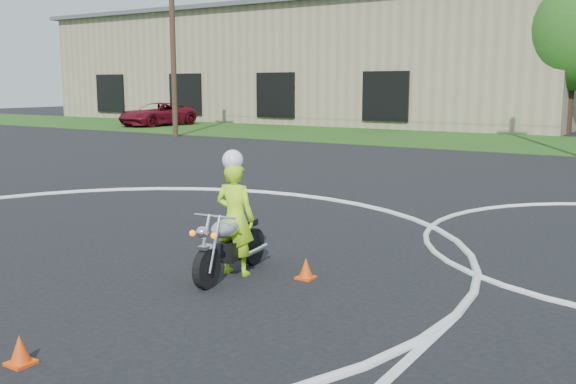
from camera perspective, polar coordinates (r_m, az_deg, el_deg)
The scene contains 7 objects.
grass_strip at distance 32.31m, azimuth 17.98°, elevation 4.29°, with size 120.00×10.00×0.02m, color #1E4714.
course_markings at distance 10.77m, azimuth -2.70°, elevation -4.95°, with size 19.05×19.05×0.12m.
primary_motorcycle at distance 9.13m, azimuth -5.18°, elevation -4.62°, with size 0.65×1.85×0.97m.
rider_primary_grp at distance 9.15m, azimuth -4.74°, elevation -2.03°, with size 0.64×0.47×1.80m.
pickup_grp at distance 43.52m, azimuth -11.54°, elevation 6.78°, with size 2.75×5.55×1.51m.
traffic_cones at distance 8.44m, azimuth 7.50°, elevation -8.23°, with size 20.35×10.91×0.30m.
warehouse at distance 51.35m, azimuth 2.11°, elevation 11.15°, with size 41.00×17.00×8.30m.
Camera 1 is at (8.24, -4.13, 2.70)m, focal length 40.00 mm.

